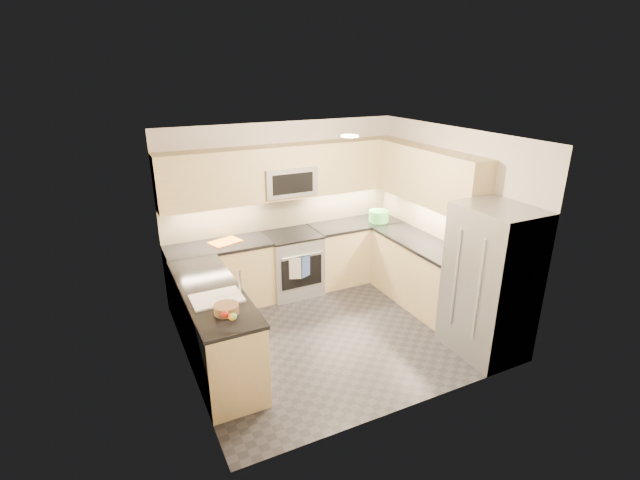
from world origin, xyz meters
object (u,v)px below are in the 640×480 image
Objects in this scene: microwave at (288,180)px; fruit_basket at (226,309)px; gas_range at (293,264)px; refrigerator at (490,282)px; utensil_bowl at (379,216)px; cutting_board at (225,242)px.

microwave is 3.07× the size of fruit_basket.
microwave is (0.00, 0.12, 1.24)m from gas_range.
refrigerator is 2.34m from utensil_bowl.
fruit_basket is at bearing -128.74° from gas_range.
cutting_board is (-0.97, -0.05, -0.75)m from microwave.
fruit_basket reaches higher than gas_range.
cutting_board is (-2.41, 0.16, -0.08)m from utensil_bowl.
cutting_board is 1.65× the size of fruit_basket.
utensil_bowl is (1.44, -0.21, -0.67)m from microwave.
gas_range is 2.43m from fruit_basket.
gas_range is 2.86m from refrigerator.
refrigerator is 7.28× the size of fruit_basket.
microwave is 2.58m from fruit_basket.
utensil_bowl is 0.76× the size of cutting_board.
gas_range is 1.09m from cutting_board.
microwave reaches higher than refrigerator.
fruit_basket is at bearing -126.93° from microwave.
utensil_bowl is at bearing 31.12° from fruit_basket.
refrigerator reaches higher than fruit_basket.
refrigerator is at bearing -89.66° from utensil_bowl.
microwave is at bearing 53.07° from fruit_basket.
microwave is at bearing 90.00° from gas_range.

